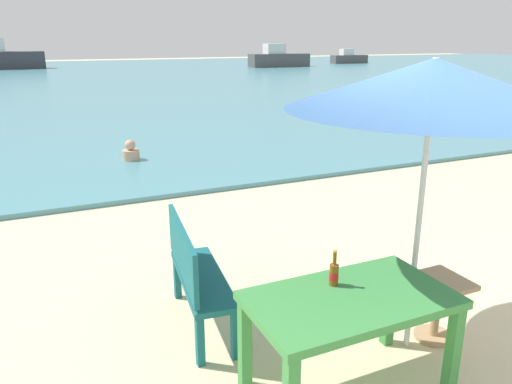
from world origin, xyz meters
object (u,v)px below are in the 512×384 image
Objects in this scene: side_table_wood at (437,300)px; swimmer_person at (131,152)px; boat_ferry at (349,58)px; bench_teal_center at (194,270)px; picnic_table_green at (350,310)px; beer_bottle_amber at (334,273)px; boat_fishing_trawler at (278,58)px; patio_umbrella at (433,84)px.

side_table_wood is 1.32× the size of swimmer_person.
boat_ferry is (25.65, 38.12, 0.21)m from side_table_wood.
side_table_wood is at bearing -123.94° from boat_ferry.
boat_ferry is at bearing 53.54° from bench_teal_center.
picnic_table_green is 5.28× the size of beer_bottle_amber.
side_table_wood is at bearing -115.28° from boat_fishing_trawler.
bench_teal_center is 46.15m from boat_ferry.
boat_fishing_trawler reaches higher than boat_ferry.
swimmer_person is 40.90m from boat_ferry.
picnic_table_green is at bearing -116.50° from boat_fishing_trawler.
bench_teal_center is 0.24× the size of boat_fishing_trawler.
side_table_wood is 0.15× the size of boat_ferry.
patio_umbrella is 0.45× the size of boat_fishing_trawler.
boat_ferry reaches higher than side_table_wood.
swimmer_person is (-0.05, 7.43, -0.41)m from picnic_table_green.
patio_umbrella is at bearing -33.72° from bench_teal_center.
bench_teal_center reaches higher than swimmer_person.
swimmer_person is 33.54m from boat_fishing_trawler.
swimmer_person is at bearing 90.42° from picnic_table_green.
boat_fishing_trawler is 1.41× the size of boat_ferry.
boat_ferry is at bearing 55.77° from patio_umbrella.
swimmer_person is (0.66, 6.19, -0.30)m from bench_teal_center.
picnic_table_green is 1.68m from patio_umbrella.
boat_fishing_trawler reaches higher than beer_bottle_amber.
boat_fishing_trawler is (17.07, 35.54, -1.36)m from patio_umbrella.
patio_umbrella reaches higher than swimmer_person.
picnic_table_green is at bearing -83.13° from beer_bottle_amber.
picnic_table_green is at bearing -167.41° from side_table_wood.
picnic_table_green is at bearing -162.20° from patio_umbrella.
side_table_wood reaches higher than swimmer_person.
patio_umbrella reaches higher than bench_teal_center.
boat_ferry is (26.73, 38.18, -0.29)m from beer_bottle_amber.
beer_bottle_amber is 0.21× the size of bench_teal_center.
patio_umbrella is 1.86× the size of bench_teal_center.
patio_umbrella is 0.63× the size of boat_ferry.
side_table_wood is (1.08, 0.05, -0.50)m from beer_bottle_amber.
picnic_table_green is 0.61× the size of patio_umbrella.
boat_ferry is at bearing 16.14° from boat_fishing_trawler.
bench_teal_center is (-1.77, 1.01, 0.19)m from side_table_wood.
picnic_table_green is 46.74m from boat_ferry.
patio_umbrella is 5.61× the size of swimmer_person.
swimmer_person is at bearing 90.26° from beer_bottle_amber.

